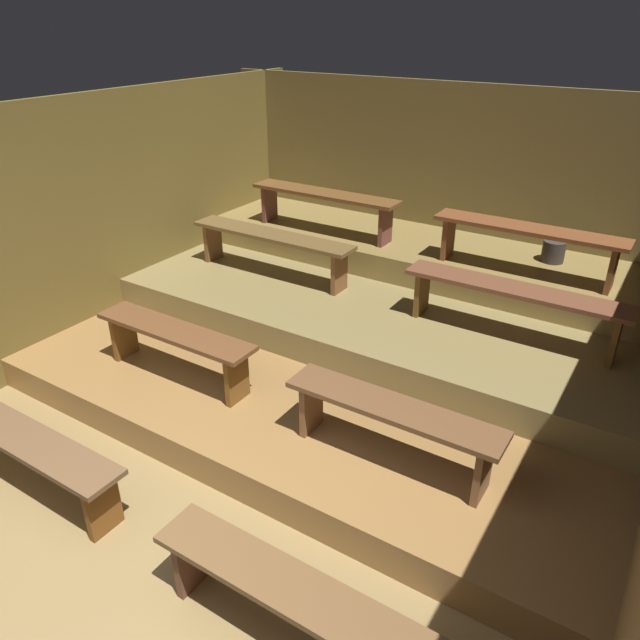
{
  "coord_description": "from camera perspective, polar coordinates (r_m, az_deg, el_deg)",
  "views": [
    {
      "loc": [
        2.46,
        -1.23,
        3.19
      ],
      "look_at": [
        -0.22,
        2.96,
        0.63
      ],
      "focal_mm": 33.77,
      "sensor_mm": 36.0,
      "label": 1
    }
  ],
  "objects": [
    {
      "name": "wall_back",
      "position": [
        7.41,
        12.26,
        11.5
      ],
      "size": [
        6.12,
        0.06,
        2.51
      ],
      "primitive_type": "cube",
      "color": "brown",
      "rests_on": "ground"
    },
    {
      "name": "pail_upper",
      "position": [
        6.73,
        21.25,
        6.09
      ],
      "size": [
        0.23,
        0.23,
        0.22
      ],
      "primitive_type": "cylinder",
      "color": "#332D28",
      "rests_on": "platform_upper"
    },
    {
      "name": "platform_middle",
      "position": [
        6.47,
        6.96,
        1.77
      ],
      "size": [
        5.32,
        2.76,
        0.29
      ],
      "primitive_type": "cube",
      "color": "olive",
      "rests_on": "platform_lower"
    },
    {
      "name": "wall_left",
      "position": [
        6.78,
        -19.27,
        9.13
      ],
      "size": [
        0.06,
        6.26,
        2.51
      ],
      "primitive_type": "cube",
      "color": "brown",
      "rests_on": "ground"
    },
    {
      "name": "bench_lower_right",
      "position": [
        4.28,
        6.83,
        -9.19
      ],
      "size": [
        1.59,
        0.32,
        0.48
      ],
      "color": "brown",
      "rests_on": "platform_lower"
    },
    {
      "name": "bench_floor_right",
      "position": [
        3.51,
        -0.71,
        -25.72
      ],
      "size": [
        2.0,
        0.32,
        0.48
      ],
      "color": "brown",
      "rests_on": "ground"
    },
    {
      "name": "bench_middle_right",
      "position": [
        5.54,
        17.91,
        2.1
      ],
      "size": [
        1.96,
        0.32,
        0.48
      ],
      "color": "brown",
      "rests_on": "platform_middle"
    },
    {
      "name": "platform_upper",
      "position": [
        6.98,
        9.8,
        6.08
      ],
      "size": [
        5.32,
        1.28,
        0.29
      ],
      "primitive_type": "cube",
      "color": "olive",
      "rests_on": "platform_middle"
    },
    {
      "name": "bench_lower_left",
      "position": [
        5.35,
        -13.58,
        -1.82
      ],
      "size": [
        1.59,
        0.32,
        0.48
      ],
      "color": "brown",
      "rests_on": "platform_lower"
    },
    {
      "name": "bench_floor_left",
      "position": [
        5.0,
        -26.69,
        -10.25
      ],
      "size": [
        2.0,
        0.32,
        0.48
      ],
      "color": "brown",
      "rests_on": "ground"
    },
    {
      "name": "bench_upper_right",
      "position": [
        6.23,
        19.09,
        7.49
      ],
      "size": [
        1.84,
        0.32,
        0.48
      ],
      "color": "brown",
      "rests_on": "platform_upper"
    },
    {
      "name": "ground",
      "position": [
        5.67,
        0.59,
        -7.47
      ],
      "size": [
        6.12,
        6.26,
        0.08
      ],
      "primitive_type": "cube",
      "color": "olive"
    },
    {
      "name": "bench_upper_left",
      "position": [
        7.09,
        0.41,
        11.29
      ],
      "size": [
        1.84,
        0.32,
        0.48
      ],
      "color": "brown",
      "rests_on": "platform_upper"
    },
    {
      "name": "platform_lower",
      "position": [
        6.02,
        3.7,
        -3.22
      ],
      "size": [
        5.32,
        4.23,
        0.29
      ],
      "primitive_type": "cube",
      "color": "olive",
      "rests_on": "ground"
    },
    {
      "name": "bench_middle_left",
      "position": [
        6.61,
        -4.61,
        7.43
      ],
      "size": [
        1.96,
        0.32,
        0.48
      ],
      "color": "brown",
      "rests_on": "platform_middle"
    }
  ]
}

